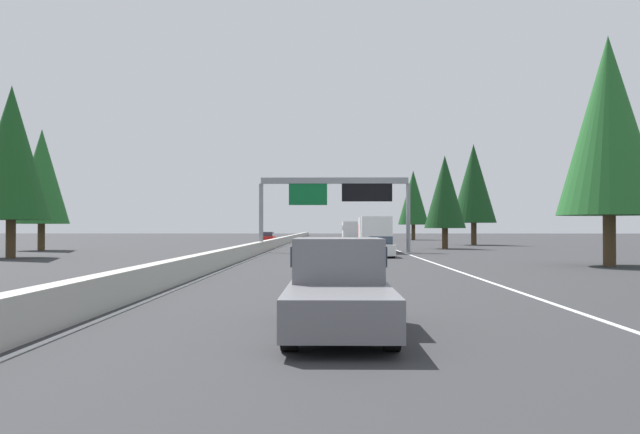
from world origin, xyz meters
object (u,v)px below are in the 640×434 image
sedan_far_right (380,247)px  oncoming_near (268,238)px  box_truck_near_center (374,233)px  sign_gantry_overhead (337,193)px  conifer_right_near (609,126)px  conifer_right_distant (413,198)px  conifer_left_mid (42,177)px  pickup_distant_b (338,285)px  bus_mid_right (349,229)px  conifer_left_near (11,153)px  conifer_right_mid (445,192)px  conifer_right_far (474,184)px

sedan_far_right → oncoming_near: (42.28, 11.91, 0.00)m
sedan_far_right → box_truck_near_center: 9.16m
sign_gantry_overhead → oncoming_near: size_ratio=2.88×
conifer_right_near → conifer_right_distant: conifer_right_near is taller
sign_gantry_overhead → conifer_right_near: (-19.19, -14.48, 2.62)m
conifer_right_distant → conifer_left_mid: (-50.47, 40.01, -0.38)m
box_truck_near_center → pickup_distant_b: bearing=175.1°
bus_mid_right → conifer_right_distant: 14.72m
box_truck_near_center → conifer_left_near: (-10.77, 25.51, 5.58)m
oncoming_near → conifer_right_near: size_ratio=0.35×
conifer_right_mid → conifer_left_near: 38.50m
conifer_right_mid → conifer_left_near: size_ratio=0.77×
oncoming_near → conifer_right_distant: size_ratio=0.38×
conifer_right_distant → bus_mid_right: bearing=49.1°
conifer_right_distant → conifer_right_mid: bearing=176.6°
sign_gantry_overhead → conifer_right_mid: size_ratio=1.39×
conifer_right_near → conifer_right_mid: conifer_right_near is taller
conifer_right_distant → conifer_left_near: (-64.70, 35.78, 0.14)m
box_truck_near_center → bus_mid_right: bearing=0.1°
oncoming_near → sign_gantry_overhead: bearing=14.9°
conifer_right_near → conifer_right_mid: (28.53, 3.79, -2.04)m
oncoming_near → conifer_left_near: size_ratio=0.37×
sign_gantry_overhead → oncoming_near: (33.63, 8.95, -4.29)m
bus_mid_right → conifer_right_far: conifer_right_far is taller
conifer_right_near → conifer_right_far: size_ratio=1.04×
oncoming_near → conifer_right_near: (-52.82, -23.43, 6.91)m
sedan_far_right → box_truck_near_center: size_ratio=0.52×
conifer_right_distant → conifer_right_near: bearing=-179.2°
sedan_far_right → conifer_right_mid: bearing=-23.3°
conifer_right_distant → box_truck_near_center: bearing=169.2°
pickup_distant_b → conifer_right_distant: conifer_right_distant is taller
pickup_distant_b → box_truck_near_center: (41.71, -3.56, 0.70)m
conifer_right_mid → conifer_right_distant: conifer_right_distant is taller
bus_mid_right → conifer_right_near: 83.56m
sign_gantry_overhead → sedan_far_right: size_ratio=2.88×
bus_mid_right → conifer_left_mid: 66.61m
pickup_distant_b → conifer_left_near: 38.46m
conifer_right_far → conifer_right_distant: 31.76m
bus_mid_right → conifer_right_near: bearing=-172.1°
oncoming_near → conifer_right_mid: bearing=39.0°
conifer_right_distant → sedan_far_right: bearing=170.6°
sign_gantry_overhead → sedan_far_right: sign_gantry_overhead is taller
sedan_far_right → conifer_right_distant: bearing=-9.4°
oncoming_near → conifer_right_far: size_ratio=0.37×
bus_mid_right → box_truck_near_center: bearing=-179.9°
conifer_right_far → conifer_left_near: (-33.09, 38.85, -0.09)m
conifer_right_near → conifer_right_mid: size_ratio=1.37×
sign_gantry_overhead → box_truck_near_center: size_ratio=1.49×
conifer_left_near → conifer_right_distant: bearing=-28.9°
box_truck_near_center → conifer_right_distant: size_ratio=0.73×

